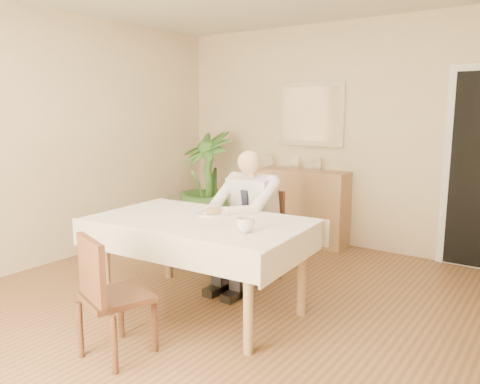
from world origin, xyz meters
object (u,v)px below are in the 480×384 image
Objects in this scene: chair_near at (107,291)px; potted_palm at (207,183)px; coffee_mug at (245,225)px; seated_man at (243,213)px; sideboard at (303,206)px; chair_far at (260,230)px; dining_table at (200,229)px.

potted_palm reaches higher than chair_near.
seated_man is at bearing 126.03° from coffee_mug.
chair_near is at bearing -89.27° from seated_man.
seated_man is 1.12× the size of sideboard.
chair_near is at bearing -86.13° from chair_far.
chair_far is 1.02× the size of chair_near.
dining_table is at bearing 166.79° from coffee_mug.
potted_palm reaches higher than dining_table.
chair_far is 1.82m from chair_near.
chair_near is at bearing -121.29° from coffee_mug.
sideboard is (-0.27, 1.65, -0.25)m from seated_man.
potted_palm is (-1.98, 1.98, -0.14)m from coffee_mug.
chair_far is at bearing 90.00° from seated_man.
coffee_mug is (0.52, -0.12, 0.14)m from dining_table.
sideboard is (-0.29, 3.19, -0.02)m from chair_near.
sideboard reaches higher than dining_table.
chair_near is 1.02m from coffee_mug.
coffee_mug is (0.52, -0.72, 0.11)m from seated_man.
seated_man reaches higher than chair_far.
chair_near is 1.56m from seated_man.
coffee_mug is at bearing -73.12° from sideboard.
chair_far is 0.77× the size of sideboard.
chair_far reaches higher than chair_near.
potted_palm is at bearing 123.85° from dining_table.
potted_palm is at bearing 149.34° from chair_far.
seated_man is 1.69m from sideboard.
seated_man is 0.89m from coffee_mug.
potted_palm reaches higher than coffee_mug.
sideboard is at bearing 104.41° from chair_far.
potted_palm is (-1.48, 2.80, 0.20)m from chair_near.
seated_man is 1.93m from potted_palm.
dining_table is 2.27m from sideboard.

